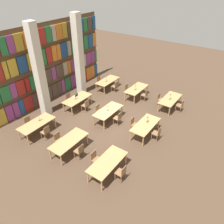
{
  "coord_description": "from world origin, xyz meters",
  "views": [
    {
      "loc": [
        -9.54,
        -6.97,
        8.32
      ],
      "look_at": [
        0.0,
        -0.26,
        0.69
      ],
      "focal_mm": 35.0,
      "sensor_mm": 36.0,
      "label": 1
    }
  ],
  "objects_px": {
    "chair_12": "(46,132)",
    "reading_table_5": "(137,89)",
    "chair_5": "(160,99)",
    "reading_table_2": "(170,100)",
    "desk_lamp_6": "(106,78)",
    "pillar_left": "(39,72)",
    "pillar_center": "(79,56)",
    "chair_9": "(99,110)",
    "desk_lamp_4": "(39,117)",
    "desk_lamp_5": "(75,96)",
    "desk_lamp_2": "(108,107)",
    "chair_11": "(128,89)",
    "reading_table_0": "(108,163)",
    "reading_table_3": "(69,141)",
    "reading_table_8": "(108,81)",
    "reading_table_7": "(77,99)",
    "reading_table_6": "(37,124)",
    "laptop": "(76,96)",
    "chair_14": "(86,105)",
    "chair_0": "(121,172)",
    "chair_15": "(70,99)",
    "reading_table_4": "(108,111)",
    "desk_lamp_0": "(148,118)",
    "chair_10": "(145,95)",
    "chair_6": "(80,151)",
    "chair_3": "(134,124)",
    "chair_8": "(118,118)",
    "chair_4": "(180,105)",
    "chair_13": "(29,123)",
    "chair_1": "(96,159)",
    "chair_16": "(115,86)",
    "chair_7": "(59,140)",
    "chair_2": "(157,133)",
    "chair_17": "(100,81)",
    "reading_table_1": "(146,125)",
    "desk_lamp_3": "(136,86)",
    "desk_lamp_1": "(170,96)"
  },
  "relations": [
    {
      "from": "chair_0",
      "to": "chair_4",
      "type": "bearing_deg",
      "value": -0.63
    },
    {
      "from": "reading_table_8",
      "to": "reading_table_2",
      "type": "bearing_deg",
      "value": -89.03
    },
    {
      "from": "desk_lamp_4",
      "to": "desk_lamp_5",
      "type": "height_order",
      "value": "desk_lamp_4"
    },
    {
      "from": "reading_table_6",
      "to": "desk_lamp_1",
      "type": "bearing_deg",
      "value": -36.74
    },
    {
      "from": "chair_14",
      "to": "chair_0",
      "type": "bearing_deg",
      "value": -124.21
    },
    {
      "from": "chair_6",
      "to": "desk_lamp_3",
      "type": "bearing_deg",
      "value": 6.39
    },
    {
      "from": "desk_lamp_6",
      "to": "pillar_left",
      "type": "bearing_deg",
      "value": 165.28
    },
    {
      "from": "chair_5",
      "to": "reading_table_2",
      "type": "bearing_deg",
      "value": 86.49
    },
    {
      "from": "reading_table_6",
      "to": "reading_table_3",
      "type": "bearing_deg",
      "value": -90.72
    },
    {
      "from": "chair_8",
      "to": "chair_5",
      "type": "bearing_deg",
      "value": -16.91
    },
    {
      "from": "chair_1",
      "to": "chair_10",
      "type": "xyz_separation_m",
      "value": [
        7.28,
        1.1,
        0.0
      ]
    },
    {
      "from": "chair_0",
      "to": "chair_16",
      "type": "relative_size",
      "value": 1.0
    },
    {
      "from": "chair_12",
      "to": "chair_3",
      "type": "bearing_deg",
      "value": -46.42
    },
    {
      "from": "chair_4",
      "to": "desk_lamp_0",
      "type": "bearing_deg",
      "value": 167.22
    },
    {
      "from": "chair_1",
      "to": "chair_5",
      "type": "relative_size",
      "value": 1.0
    },
    {
      "from": "chair_6",
      "to": "chair_3",
      "type": "bearing_deg",
      "value": -17.06
    },
    {
      "from": "chair_8",
      "to": "chair_13",
      "type": "height_order",
      "value": "same"
    },
    {
      "from": "reading_table_2",
      "to": "reading_table_6",
      "type": "bearing_deg",
      "value": 143.88
    },
    {
      "from": "chair_17",
      "to": "reading_table_1",
      "type": "bearing_deg",
      "value": 59.88
    },
    {
      "from": "chair_1",
      "to": "desk_lamp_6",
      "type": "height_order",
      "value": "desk_lamp_6"
    },
    {
      "from": "desk_lamp_2",
      "to": "reading_table_0",
      "type": "bearing_deg",
      "value": -144.11
    },
    {
      "from": "chair_12",
      "to": "reading_table_5",
      "type": "bearing_deg",
      "value": -14.04
    },
    {
      "from": "chair_6",
      "to": "reading_table_8",
      "type": "distance_m",
      "value": 8.05
    },
    {
      "from": "desk_lamp_2",
      "to": "chair_1",
      "type": "bearing_deg",
      "value": -152.75
    },
    {
      "from": "pillar_center",
      "to": "chair_9",
      "type": "distance_m",
      "value": 4.5
    },
    {
      "from": "reading_table_5",
      "to": "chair_14",
      "type": "distance_m",
      "value": 4.18
    },
    {
      "from": "reading_table_0",
      "to": "reading_table_3",
      "type": "distance_m",
      "value": 2.56
    },
    {
      "from": "reading_table_3",
      "to": "desk_lamp_4",
      "type": "xyz_separation_m",
      "value": [
        0.3,
        2.71,
        0.36
      ]
    },
    {
      "from": "chair_0",
      "to": "chair_6",
      "type": "distance_m",
      "value": 2.56
    },
    {
      "from": "chair_15",
      "to": "reading_table_4",
      "type": "bearing_deg",
      "value": 90.12
    },
    {
      "from": "reading_table_6",
      "to": "desk_lamp_5",
      "type": "bearing_deg",
      "value": 1.1
    },
    {
      "from": "desk_lamp_0",
      "to": "chair_10",
      "type": "relative_size",
      "value": 0.44
    },
    {
      "from": "chair_7",
      "to": "desk_lamp_2",
      "type": "relative_size",
      "value": 2.25
    },
    {
      "from": "chair_1",
      "to": "reading_table_2",
      "type": "height_order",
      "value": "chair_1"
    },
    {
      "from": "reading_table_2",
      "to": "reading_table_5",
      "type": "distance_m",
      "value": 2.71
    },
    {
      "from": "chair_6",
      "to": "reading_table_7",
      "type": "relative_size",
      "value": 0.41
    },
    {
      "from": "reading_table_3",
      "to": "reading_table_8",
      "type": "xyz_separation_m",
      "value": [
        7.21,
        2.72,
        0.0
      ]
    },
    {
      "from": "reading_table_7",
      "to": "chair_15",
      "type": "height_order",
      "value": "chair_15"
    },
    {
      "from": "chair_11",
      "to": "laptop",
      "type": "height_order",
      "value": "laptop"
    },
    {
      "from": "desk_lamp_2",
      "to": "chair_16",
      "type": "bearing_deg",
      "value": 27.95
    },
    {
      "from": "reading_table_3",
      "to": "laptop",
      "type": "bearing_deg",
      "value": 38.71
    },
    {
      "from": "desk_lamp_2",
      "to": "chair_11",
      "type": "distance_m",
      "value": 3.85
    },
    {
      "from": "chair_0",
      "to": "chair_14",
      "type": "distance_m",
      "value": 6.39
    },
    {
      "from": "chair_3",
      "to": "reading_table_5",
      "type": "height_order",
      "value": "chair_3"
    },
    {
      "from": "reading_table_0",
      "to": "chair_11",
      "type": "bearing_deg",
      "value": 24.92
    },
    {
      "from": "chair_11",
      "to": "reading_table_7",
      "type": "bearing_deg",
      "value": -27.08
    },
    {
      "from": "chair_15",
      "to": "desk_lamp_6",
      "type": "bearing_deg",
      "value": 166.52
    },
    {
      "from": "chair_9",
      "to": "chair_10",
      "type": "height_order",
      "value": "same"
    },
    {
      "from": "reading_table_3",
      "to": "chair_2",
      "type": "bearing_deg",
      "value": -43.44
    },
    {
      "from": "chair_17",
      "to": "desk_lamp_3",
      "type": "bearing_deg",
      "value": 88.11
    }
  ]
}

